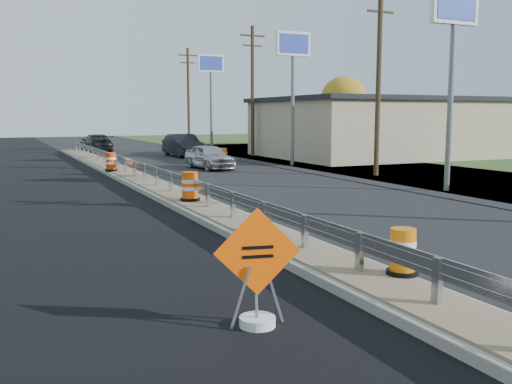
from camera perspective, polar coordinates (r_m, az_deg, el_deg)
name	(u,v)px	position (r m, az deg, el deg)	size (l,w,h in m)	color
ground	(233,225)	(15.82, -2.32, -3.35)	(140.00, 140.00, 0.00)	black
milled_overlay	(37,191)	(24.59, -21.03, 0.12)	(7.20, 120.00, 0.01)	black
median	(157,188)	(23.31, -9.86, 0.39)	(1.60, 55.00, 0.23)	gray
guardrail	(150,171)	(24.20, -10.51, 2.11)	(0.10, 46.15, 0.72)	silver
retail_building_near	(391,127)	(43.64, 13.38, 6.35)	(18.50, 12.50, 4.27)	tan
pylon_sign_south	(454,25)	(24.14, 19.17, 15.49)	(2.20, 0.30, 7.90)	slate
pylon_sign_mid	(293,56)	(34.68, 3.73, 13.39)	(2.20, 0.30, 7.90)	slate
pylon_sign_north	(211,72)	(47.42, -4.54, 11.84)	(2.20, 0.30, 7.90)	slate
utility_pole_smid	(379,76)	(29.20, 12.16, 11.27)	(1.90, 0.26, 9.40)	#473523
utility_pole_nmid	(253,89)	(42.17, -0.35, 10.29)	(1.90, 0.26, 9.40)	#473523
utility_pole_north	(188,95)	(56.16, -6.78, 9.59)	(1.90, 0.26, 9.40)	#473523
tree_far_yellow	(344,100)	(57.96, 8.77, 9.10)	(4.62, 4.62, 6.86)	#473523
caution_sign	(257,297)	(8.30, 0.14, -10.48)	(1.24, 0.53, 1.74)	white
barrel_median_near	(403,252)	(10.44, 14.46, -5.87)	(0.56, 0.56, 0.83)	black
barrel_median_mid	(190,187)	(18.88, -6.63, 0.52)	(0.65, 0.65, 0.95)	black
barrel_median_far	(111,162)	(29.74, -14.31, 2.92)	(0.63, 0.63, 0.93)	black
barrel_shoulder_mid	(223,157)	(35.47, -3.35, 3.56)	(0.68, 0.68, 0.99)	black
barrel_shoulder_far	(182,144)	(50.59, -7.37, 4.75)	(0.69, 0.69, 1.01)	black
car_silver	(209,157)	(32.39, -4.68, 3.55)	(1.65, 4.10, 1.40)	#ADADB2
car_dark_mid	(183,145)	(42.26, -7.30, 4.65)	(1.75, 5.02, 1.65)	black
car_dark_far	(96,143)	(48.94, -15.72, 4.73)	(2.06, 5.08, 1.47)	black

